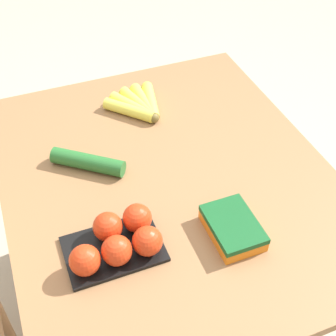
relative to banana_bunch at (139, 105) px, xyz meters
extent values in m
plane|color=#B7A88E|center=(-0.33, 0.02, -0.79)|extent=(12.00, 12.00, 0.00)
cube|color=olive|center=(-0.33, 0.02, -0.03)|extent=(1.13, 0.93, 0.03)
cylinder|color=olive|center=(0.18, -0.38, -0.42)|extent=(0.06, 0.06, 0.74)
cylinder|color=olive|center=(0.18, 0.43, -0.42)|extent=(0.06, 0.06, 0.74)
cylinder|color=#8E6642|center=(-0.25, 0.62, -0.56)|extent=(0.04, 0.04, 0.45)
sphere|color=brown|center=(-0.08, -0.02, 0.00)|extent=(0.04, 0.04, 0.04)
cylinder|color=#DBCC47|center=(0.01, -0.04, 0.00)|extent=(0.19, 0.08, 0.04)
cylinder|color=#DBCC47|center=(0.01, -0.02, 0.00)|extent=(0.18, 0.04, 0.04)
cylinder|color=#DBCC47|center=(0.01, 0.00, 0.00)|extent=(0.19, 0.09, 0.04)
cylinder|color=#DBCC47|center=(0.00, 0.02, 0.00)|extent=(0.18, 0.12, 0.04)
cylinder|color=#DBCC47|center=(-0.01, 0.04, 0.00)|extent=(0.16, 0.15, 0.04)
cube|color=black|center=(-0.52, 0.25, -0.01)|extent=(0.16, 0.24, 0.01)
sphere|color=red|center=(-0.56, 0.17, 0.03)|extent=(0.07, 0.07, 0.07)
sphere|color=red|center=(-0.49, 0.17, 0.03)|extent=(0.07, 0.07, 0.07)
sphere|color=red|center=(-0.56, 0.25, 0.03)|extent=(0.07, 0.07, 0.07)
sphere|color=red|center=(-0.49, 0.25, 0.03)|extent=(0.07, 0.07, 0.07)
sphere|color=red|center=(-0.56, 0.32, 0.03)|extent=(0.07, 0.07, 0.07)
cube|color=orange|center=(-0.58, -0.05, 0.00)|extent=(0.16, 0.12, 0.05)
cube|color=#145123|center=(-0.58, -0.05, 0.02)|extent=(0.16, 0.12, 0.02)
cylinder|color=#236028|center=(-0.21, 0.23, 0.00)|extent=(0.17, 0.20, 0.05)
camera|label=1|loc=(-1.22, 0.37, 0.93)|focal=50.00mm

